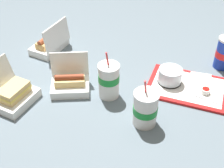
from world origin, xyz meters
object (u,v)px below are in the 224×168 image
food_tray (188,87)px  soda_cup_left (224,53)px  clamshell_hotdog_front (70,83)px  clamshell_hotdog_left (50,44)px  clamshell_sandwich_center (13,94)px  ketchup_cup (206,91)px  plastic_fork (207,99)px  soda_cup_center (109,80)px  soda_cup_corner (145,109)px  cake_container (170,76)px

food_tray → soda_cup_left: size_ratio=1.83×
food_tray → clamshell_hotdog_front: size_ratio=2.11×
clamshell_hotdog_left → clamshell_sandwich_center: bearing=85.2°
ketchup_cup → plastic_fork: ketchup_cup is taller
soda_cup_center → soda_cup_corner: bearing=137.7°
plastic_fork → soda_cup_corner: soda_cup_corner is taller
clamshell_hotdog_left → food_tray: bearing=161.6°
clamshell_sandwich_center → food_tray: bearing=-165.7°
food_tray → clamshell_hotdog_front: bearing=8.4°
clamshell_hotdog_left → soda_cup_left: soda_cup_left is taller
cake_container → clamshell_hotdog_left: 0.69m
soda_cup_center → soda_cup_left: (-0.55, -0.30, -0.00)m
clamshell_sandwich_center → soda_cup_corner: soda_cup_corner is taller
clamshell_hotdog_front → clamshell_sandwich_center: clamshell_sandwich_center is taller
plastic_fork → soda_cup_corner: 0.33m
cake_container → clamshell_hotdog_left: bearing=-18.8°
clamshell_hotdog_front → ketchup_cup: bearing=-176.2°
soda_cup_corner → soda_cup_center: 0.23m
food_tray → soda_cup_left: bearing=-131.7°
plastic_fork → clamshell_sandwich_center: (0.86, 0.11, 0.03)m
soda_cup_corner → clamshell_hotdog_left: bearing=-42.3°
clamshell_hotdog_front → clamshell_sandwich_center: 0.26m
cake_container → soda_cup_center: bearing=23.5°
cake_container → ketchup_cup: (-0.16, 0.06, -0.02)m
cake_container → clamshell_sandwich_center: size_ratio=0.48×
soda_cup_left → clamshell_sandwich_center: bearing=22.8°
clamshell_hotdog_left → soda_cup_center: 0.51m
soda_cup_corner → clamshell_hotdog_front: bearing=-25.7°
cake_container → ketchup_cup: bearing=158.6°
clamshell_sandwich_center → soda_cup_center: 0.43m
soda_cup_center → soda_cup_left: bearing=-151.1°
clamshell_sandwich_center → soda_cup_left: soda_cup_left is taller
ketchup_cup → clamshell_hotdog_left: (0.82, -0.29, 0.01)m
soda_cup_left → soda_cup_center: bearing=28.9°
food_tray → cake_container: 0.10m
cake_container → clamshell_hotdog_left: clamshell_hotdog_left is taller
soda_cup_corner → food_tray: bearing=-127.5°
soda_cup_corner → cake_container: bearing=-111.1°
soda_cup_corner → soda_cup_center: size_ratio=0.96×
clamshell_hotdog_front → soda_cup_center: soda_cup_center is taller
food_tray → cake_container: cake_container is taller
soda_cup_center → soda_cup_left: soda_cup_left is taller
food_tray → plastic_fork: plastic_fork is taller
food_tray → cake_container: (0.09, -0.02, 0.04)m
clamshell_hotdog_front → clamshell_sandwich_center: (0.23, 0.12, 0.00)m
clamshell_hotdog_left → clamshell_hotdog_front: bearing=120.5°
ketchup_cup → clamshell_sandwich_center: (0.85, 0.16, 0.02)m
clamshell_hotdog_front → soda_cup_center: bearing=175.2°
clamshell_hotdog_left → soda_cup_center: size_ratio=1.07×
cake_container → soda_cup_left: (-0.27, -0.18, 0.04)m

